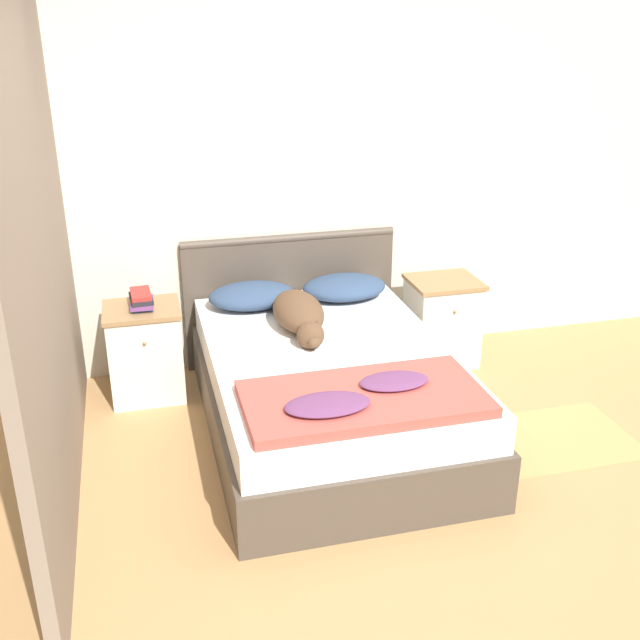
{
  "coord_description": "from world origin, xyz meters",
  "views": [
    {
      "loc": [
        -1.01,
        -2.77,
        2.38
      ],
      "look_at": [
        0.03,
        1.22,
        0.64
      ],
      "focal_mm": 42.0,
      "sensor_mm": 36.0,
      "label": 1
    }
  ],
  "objects_px": {
    "pillow_left": "(252,296)",
    "dog": "(300,314)",
    "nightstand_right": "(442,321)",
    "nightstand_left": "(145,352)",
    "pillow_right": "(344,287)",
    "bed": "(329,391)",
    "book_stack": "(141,300)"
  },
  "relations": [
    {
      "from": "dog",
      "to": "book_stack",
      "type": "relative_size",
      "value": 3.29
    },
    {
      "from": "nightstand_left",
      "to": "pillow_right",
      "type": "relative_size",
      "value": 1.09
    },
    {
      "from": "nightstand_left",
      "to": "nightstand_right",
      "type": "relative_size",
      "value": 1.0
    },
    {
      "from": "pillow_left",
      "to": "book_stack",
      "type": "relative_size",
      "value": 2.37
    },
    {
      "from": "nightstand_left",
      "to": "book_stack",
      "type": "xyz_separation_m",
      "value": [
        0.01,
        -0.0,
        0.36
      ]
    },
    {
      "from": "nightstand_left",
      "to": "dog",
      "type": "xyz_separation_m",
      "value": [
        0.94,
        -0.4,
        0.33
      ]
    },
    {
      "from": "nightstand_left",
      "to": "book_stack",
      "type": "distance_m",
      "value": 0.36
    },
    {
      "from": "pillow_left",
      "to": "nightstand_right",
      "type": "bearing_deg",
      "value": -1.59
    },
    {
      "from": "pillow_right",
      "to": "nightstand_right",
      "type": "bearing_deg",
      "value": -3.01
    },
    {
      "from": "nightstand_left",
      "to": "pillow_right",
      "type": "height_order",
      "value": "pillow_right"
    },
    {
      "from": "bed",
      "to": "nightstand_right",
      "type": "relative_size",
      "value": 3.29
    },
    {
      "from": "pillow_left",
      "to": "pillow_right",
      "type": "bearing_deg",
      "value": 0.0
    },
    {
      "from": "nightstand_left",
      "to": "pillow_left",
      "type": "relative_size",
      "value": 1.09
    },
    {
      "from": "nightstand_left",
      "to": "dog",
      "type": "bearing_deg",
      "value": -23.09
    },
    {
      "from": "book_stack",
      "to": "dog",
      "type": "bearing_deg",
      "value": -23.16
    },
    {
      "from": "nightstand_right",
      "to": "dog",
      "type": "distance_m",
      "value": 1.24
    },
    {
      "from": "nightstand_left",
      "to": "dog",
      "type": "relative_size",
      "value": 0.78
    },
    {
      "from": "bed",
      "to": "nightstand_left",
      "type": "distance_m",
      "value": 1.27
    },
    {
      "from": "pillow_right",
      "to": "dog",
      "type": "relative_size",
      "value": 0.72
    },
    {
      "from": "nightstand_left",
      "to": "nightstand_right",
      "type": "distance_m",
      "value": 2.06
    },
    {
      "from": "nightstand_right",
      "to": "pillow_left",
      "type": "distance_m",
      "value": 1.38
    },
    {
      "from": "nightstand_left",
      "to": "book_stack",
      "type": "height_order",
      "value": "book_stack"
    },
    {
      "from": "bed",
      "to": "nightstand_left",
      "type": "xyz_separation_m",
      "value": [
        -1.03,
        0.73,
        0.05
      ]
    },
    {
      "from": "nightstand_right",
      "to": "book_stack",
      "type": "distance_m",
      "value": 2.09
    },
    {
      "from": "nightstand_left",
      "to": "pillow_right",
      "type": "xyz_separation_m",
      "value": [
        1.35,
        0.04,
        0.31
      ]
    },
    {
      "from": "book_stack",
      "to": "pillow_right",
      "type": "bearing_deg",
      "value": 1.68
    },
    {
      "from": "dog",
      "to": "bed",
      "type": "bearing_deg",
      "value": -74.19
    },
    {
      "from": "bed",
      "to": "book_stack",
      "type": "bearing_deg",
      "value": 144.44
    },
    {
      "from": "bed",
      "to": "dog",
      "type": "relative_size",
      "value": 2.58
    },
    {
      "from": "nightstand_left",
      "to": "nightstand_right",
      "type": "bearing_deg",
      "value": 0.0
    },
    {
      "from": "pillow_left",
      "to": "dog",
      "type": "height_order",
      "value": "dog"
    },
    {
      "from": "dog",
      "to": "book_stack",
      "type": "xyz_separation_m",
      "value": [
        -0.93,
        0.4,
        0.03
      ]
    }
  ]
}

